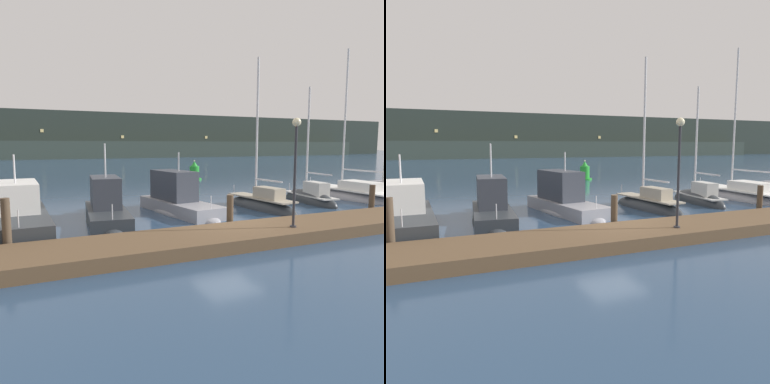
% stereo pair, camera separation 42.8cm
% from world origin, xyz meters
% --- Properties ---
extents(ground_plane, '(400.00, 400.00, 0.00)m').
position_xyz_m(ground_plane, '(0.00, 0.00, 0.00)').
color(ground_plane, navy).
extents(dock, '(40.99, 2.80, 0.45)m').
position_xyz_m(dock, '(0.00, -1.82, 0.23)').
color(dock, brown).
rests_on(dock, ground).
extents(mooring_pile_1, '(0.28, 0.28, 1.88)m').
position_xyz_m(mooring_pile_1, '(-8.30, -0.17, 0.94)').
color(mooring_pile_1, '#4C3D2D').
rests_on(mooring_pile_1, ground).
extents(mooring_pile_2, '(0.28, 0.28, 1.52)m').
position_xyz_m(mooring_pile_2, '(0.00, -0.17, 0.76)').
color(mooring_pile_2, '#4C3D2D').
rests_on(mooring_pile_2, ground).
extents(mooring_pile_3, '(0.28, 0.28, 1.55)m').
position_xyz_m(mooring_pile_3, '(8.30, -0.17, 0.78)').
color(mooring_pile_3, '#4C3D2D').
rests_on(mooring_pile_3, ground).
extents(motorboat_berth_3, '(2.62, 7.25, 3.81)m').
position_xyz_m(motorboat_berth_3, '(-8.01, 3.23, 0.35)').
color(motorboat_berth_3, '#2D3338').
rests_on(motorboat_berth_3, ground).
extents(motorboat_berth_4, '(2.62, 6.36, 4.18)m').
position_xyz_m(motorboat_berth_4, '(-4.23, 3.95, 0.36)').
color(motorboat_berth_4, '#2D3338').
rests_on(motorboat_berth_4, ground).
extents(motorboat_berth_5, '(2.88, 6.83, 3.69)m').
position_xyz_m(motorboat_berth_5, '(-0.29, 4.66, 0.41)').
color(motorboat_berth_5, gray).
rests_on(motorboat_berth_5, ground).
extents(sailboat_berth_6, '(1.75, 5.67, 8.94)m').
position_xyz_m(sailboat_berth_6, '(4.34, 3.76, 0.15)').
color(sailboat_berth_6, '#2D3338').
rests_on(sailboat_berth_6, ground).
extents(sailboat_berth_7, '(2.03, 5.35, 7.86)m').
position_xyz_m(sailboat_berth_7, '(8.48, 4.44, 0.13)').
color(sailboat_berth_7, '#2D3338').
rests_on(sailboat_berth_7, ground).
extents(sailboat_berth_8, '(2.63, 8.44, 10.49)m').
position_xyz_m(sailboat_berth_8, '(12.35, 4.89, 0.12)').
color(sailboat_berth_8, gray).
rests_on(sailboat_berth_8, ground).
extents(channel_buoy, '(1.46, 1.46, 2.02)m').
position_xyz_m(channel_buoy, '(8.36, 21.10, 0.76)').
color(channel_buoy, green).
rests_on(channel_buoy, ground).
extents(dock_lamppost, '(0.32, 0.32, 4.10)m').
position_xyz_m(dock_lamppost, '(1.52, -2.31, 3.18)').
color(dock_lamppost, '#2D2D33').
rests_on(dock_lamppost, dock).
extents(hillside_backdrop, '(240.00, 23.00, 12.42)m').
position_xyz_m(hillside_backdrop, '(3.01, 96.91, 5.74)').
color(hillside_backdrop, '#28332D').
rests_on(hillside_backdrop, ground).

